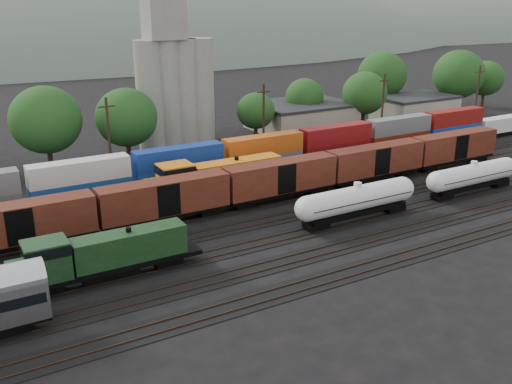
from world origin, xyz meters
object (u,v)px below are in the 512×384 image
tank_car_a (357,200)px  grain_silo (174,82)px  orange_locomotive (213,178)px  green_locomotive (97,255)px

tank_car_a → grain_silo: grain_silo is taller
tank_car_a → orange_locomotive: size_ratio=0.82×
orange_locomotive → grain_silo: size_ratio=0.69×
tank_car_a → grain_silo: bearing=97.0°
orange_locomotive → tank_car_a: bearing=-54.0°
grain_silo → tank_car_a: bearing=-83.0°
orange_locomotive → grain_silo: bearing=77.3°
grain_silo → green_locomotive: bearing=-120.9°
orange_locomotive → grain_silo: 27.95m
tank_car_a → green_locomotive: bearing=180.0°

